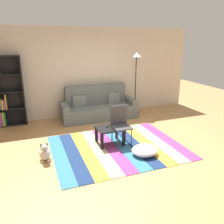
% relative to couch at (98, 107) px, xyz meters
% --- Properties ---
extents(ground_plane, '(14.00, 14.00, 0.00)m').
position_rel_couch_xyz_m(ground_plane, '(-0.07, -2.02, -0.34)').
color(ground_plane, '#B27F4C').
extents(back_wall, '(6.80, 0.10, 2.70)m').
position_rel_couch_xyz_m(back_wall, '(-0.07, 0.53, 1.01)').
color(back_wall, beige).
rests_on(back_wall, ground_plane).
extents(rug, '(2.86, 2.26, 0.01)m').
position_rel_couch_xyz_m(rug, '(-0.21, -2.11, -0.33)').
color(rug, teal).
rests_on(rug, ground_plane).
extents(couch, '(2.26, 0.80, 1.00)m').
position_rel_couch_xyz_m(couch, '(0.00, 0.00, 0.00)').
color(couch, '#59605B').
rests_on(couch, ground_plane).
extents(bookshelf, '(0.90, 0.28, 1.93)m').
position_rel_couch_xyz_m(bookshelf, '(-2.64, 0.28, 0.61)').
color(bookshelf, black).
rests_on(bookshelf, ground_plane).
extents(coffee_table, '(0.60, 0.51, 0.40)m').
position_rel_couch_xyz_m(coffee_table, '(-0.30, -1.88, -0.01)').
color(coffee_table, black).
rests_on(coffee_table, rug).
extents(pouf, '(0.56, 0.51, 0.19)m').
position_rel_couch_xyz_m(pouf, '(0.20, -2.65, -0.23)').
color(pouf, white).
rests_on(pouf, rug).
extents(dog, '(0.22, 0.35, 0.40)m').
position_rel_couch_xyz_m(dog, '(-1.79, -2.13, -0.18)').
color(dog, beige).
rests_on(dog, ground_plane).
extents(standing_lamp, '(0.32, 0.32, 1.95)m').
position_rel_couch_xyz_m(standing_lamp, '(1.30, 0.08, 1.30)').
color(standing_lamp, black).
rests_on(standing_lamp, ground_plane).
extents(tv_remote, '(0.12, 0.15, 0.02)m').
position_rel_couch_xyz_m(tv_remote, '(-0.33, -1.80, 0.08)').
color(tv_remote, black).
rests_on(tv_remote, coffee_table).
extents(folding_chair, '(0.40, 0.40, 0.90)m').
position_rel_couch_xyz_m(folding_chair, '(-0.07, -1.94, 0.20)').
color(folding_chair, '#38383D').
rests_on(folding_chair, ground_plane).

